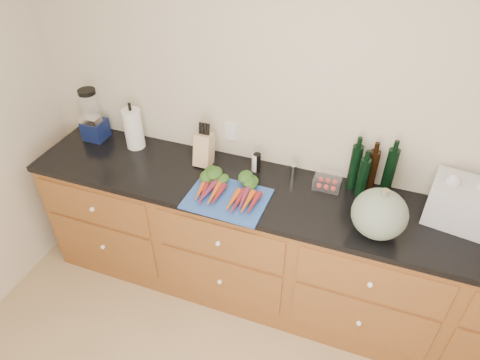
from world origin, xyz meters
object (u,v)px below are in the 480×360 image
at_px(cutting_board, 227,199).
at_px(knife_block, 204,149).
at_px(squash, 379,214).
at_px(carrots, 230,190).
at_px(tomato_box, 328,182).
at_px(blender_appliance, 93,118).
at_px(paper_towel, 134,129).

distance_m(cutting_board, knife_block, 0.42).
bearing_deg(squash, knife_block, 166.35).
height_order(carrots, tomato_box, tomato_box).
bearing_deg(tomato_box, squash, -43.45).
bearing_deg(blender_appliance, carrots, -13.33).
distance_m(cutting_board, paper_towel, 0.89).
height_order(blender_appliance, knife_block, blender_appliance).
bearing_deg(paper_towel, tomato_box, 0.42).
height_order(squash, knife_block, squash).
relative_size(cutting_board, tomato_box, 2.92).
xyz_separation_m(cutting_board, tomato_box, (0.54, 0.33, 0.03)).
relative_size(squash, tomato_box, 1.81).
bearing_deg(tomato_box, knife_block, -177.89).
bearing_deg(squash, carrots, 178.37).
distance_m(squash, paper_towel, 1.70).
bearing_deg(carrots, paper_towel, 161.53).
distance_m(carrots, tomato_box, 0.61).
bearing_deg(carrots, squash, -1.63).
xyz_separation_m(blender_appliance, knife_block, (0.86, -0.02, -0.06)).
bearing_deg(paper_towel, blender_appliance, -179.64).
bearing_deg(cutting_board, squash, 1.54).
relative_size(knife_block, tomato_box, 1.32).
height_order(knife_block, tomato_box, knife_block).
height_order(squash, tomato_box, squash).
bearing_deg(squash, cutting_board, -178.46).
distance_m(squash, knife_block, 1.17).
bearing_deg(cutting_board, blender_appliance, 164.42).
bearing_deg(squash, tomato_box, 136.55).
bearing_deg(paper_towel, squash, -10.05).
bearing_deg(squash, blender_appliance, 171.62).
distance_m(cutting_board, blender_appliance, 1.19).
height_order(cutting_board, squash, squash).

